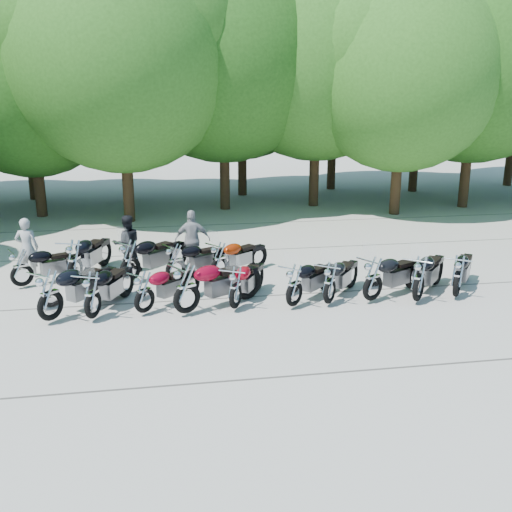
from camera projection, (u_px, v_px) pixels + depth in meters
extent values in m
plane|color=#9A958B|center=(266.00, 318.00, 14.20)|extent=(90.00, 90.00, 0.00)
cylinder|color=#3A2614|center=(39.00, 177.00, 24.77)|extent=(0.44, 0.44, 3.31)
sphere|color=#286319|center=(29.00, 85.00, 23.77)|extent=(7.31, 7.31, 7.31)
cylinder|color=#3A2614|center=(127.00, 173.00, 23.75)|extent=(0.44, 0.44, 3.93)
sphere|color=#357721|center=(120.00, 57.00, 22.55)|extent=(8.70, 8.70, 8.70)
cylinder|color=#3A2614|center=(225.00, 162.00, 26.13)|extent=(0.44, 0.44, 4.13)
sphere|color=#286319|center=(223.00, 52.00, 24.87)|extent=(9.13, 9.13, 9.13)
cylinder|color=#3A2614|center=(314.00, 161.00, 26.88)|extent=(0.44, 0.44, 4.09)
sphere|color=#357721|center=(317.00, 55.00, 25.64)|extent=(9.04, 9.04, 9.04)
cylinder|color=#3A2614|center=(397.00, 172.00, 25.15)|extent=(0.44, 0.44, 3.62)
sphere|color=#357721|center=(403.00, 72.00, 24.05)|extent=(8.00, 8.00, 8.00)
cylinder|color=#3A2614|center=(466.00, 163.00, 26.59)|extent=(0.44, 0.44, 3.98)
sphere|color=#286319|center=(476.00, 59.00, 25.38)|extent=(8.79, 8.79, 8.79)
cylinder|color=#3A2614|center=(31.00, 163.00, 28.50)|extent=(0.44, 0.44, 3.52)
sphere|color=#357721|center=(23.00, 77.00, 27.43)|extent=(7.78, 7.78, 7.78)
cylinder|color=#3A2614|center=(128.00, 163.00, 28.71)|extent=(0.44, 0.44, 3.42)
sphere|color=#286319|center=(123.00, 81.00, 27.67)|extent=(7.56, 7.56, 7.56)
cylinder|color=#3A2614|center=(242.00, 159.00, 29.61)|extent=(0.44, 0.44, 3.56)
sphere|color=#286319|center=(242.00, 76.00, 28.52)|extent=(7.88, 7.88, 7.88)
cylinder|color=#3A2614|center=(332.00, 153.00, 31.31)|extent=(0.44, 0.44, 3.76)
sphere|color=#286319|center=(335.00, 70.00, 30.16)|extent=(8.31, 8.31, 8.31)
cylinder|color=#3A2614|center=(415.00, 156.00, 30.65)|extent=(0.44, 0.44, 3.63)
sphere|color=#357721|center=(421.00, 74.00, 29.54)|extent=(8.02, 8.02, 8.02)
cylinder|color=#3A2614|center=(511.00, 145.00, 32.36)|extent=(0.44, 0.44, 4.37)
imported|color=#9B9B9E|center=(27.00, 248.00, 16.97)|extent=(0.66, 0.45, 1.74)
imported|color=black|center=(127.00, 244.00, 17.50)|extent=(0.92, 0.76, 1.70)
imported|color=#98989B|center=(193.00, 240.00, 17.72)|extent=(1.07, 0.49, 1.79)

